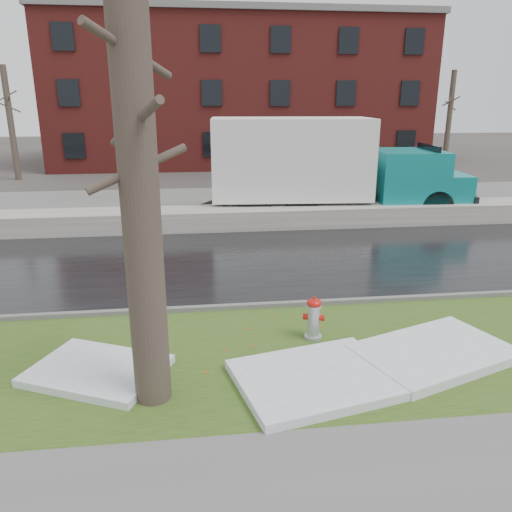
{
  "coord_description": "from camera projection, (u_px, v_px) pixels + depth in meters",
  "views": [
    {
      "loc": [
        -1.51,
        -9.51,
        4.62
      ],
      "look_at": [
        -0.09,
        1.9,
        1.0
      ],
      "focal_mm": 35.0,
      "sensor_mm": 36.0,
      "label": 1
    }
  ],
  "objects": [
    {
      "name": "road",
      "position": [
        248.0,
        261.0,
        14.82
      ],
      "size": [
        60.0,
        7.0,
        0.03
      ],
      "primitive_type": "cube",
      "color": "black",
      "rests_on": "ground"
    },
    {
      "name": "snowbank",
      "position": [
        236.0,
        218.0,
        18.69
      ],
      "size": [
        60.0,
        1.6,
        0.75
      ],
      "primitive_type": "cube",
      "color": "#B5B1A6",
      "rests_on": "ground"
    },
    {
      "name": "ground",
      "position": [
        271.0,
        327.0,
        10.57
      ],
      "size": [
        120.0,
        120.0,
        0.0
      ],
      "primitive_type": "plane",
      "color": "#47423D",
      "rests_on": "ground"
    },
    {
      "name": "bg_tree_right",
      "position": [
        449.0,
        119.0,
        34.16
      ],
      "size": [
        1.4,
        1.62,
        6.5
      ],
      "color": "brown",
      "rests_on": "ground"
    },
    {
      "name": "sidewalk",
      "position": [
        336.0,
        511.0,
        5.83
      ],
      "size": [
        60.0,
        3.0,
        0.05
      ],
      "primitive_type": "cube",
      "color": "slate",
      "rests_on": "ground"
    },
    {
      "name": "snow_patch_side",
      "position": [
        434.0,
        353.0,
        9.24
      ],
      "size": [
        3.25,
        2.65,
        0.18
      ],
      "primitive_type": "cube",
      "rotation": [
        0.0,
        0.0,
        0.35
      ],
      "color": "white",
      "rests_on": "verge"
    },
    {
      "name": "fire_hydrant",
      "position": [
        314.0,
        316.0,
        9.87
      ],
      "size": [
        0.44,
        0.41,
        0.89
      ],
      "rotation": [
        0.0,
        0.0,
        -0.32
      ],
      "color": "#A9ACB1",
      "rests_on": "verge"
    },
    {
      "name": "curb",
      "position": [
        265.0,
        306.0,
        11.49
      ],
      "size": [
        60.0,
        0.15,
        0.14
      ],
      "primitive_type": "cube",
      "color": "slate",
      "rests_on": "ground"
    },
    {
      "name": "snow_patch_near",
      "position": [
        316.0,
        379.0,
        8.4
      ],
      "size": [
        2.98,
        2.53,
        0.16
      ],
      "primitive_type": "cube",
      "rotation": [
        0.0,
        0.0,
        0.23
      ],
      "color": "white",
      "rests_on": "verge"
    },
    {
      "name": "verge",
      "position": [
        281.0,
        355.0,
        9.38
      ],
      "size": [
        60.0,
        4.5,
        0.04
      ],
      "primitive_type": "cube",
      "color": "#2B4818",
      "rests_on": "ground"
    },
    {
      "name": "parking_lot",
      "position": [
        228.0,
        204.0,
        22.87
      ],
      "size": [
        60.0,
        9.0,
        0.03
      ],
      "primitive_type": "cube",
      "color": "slate",
      "rests_on": "ground"
    },
    {
      "name": "box_truck",
      "position": [
        322.0,
        166.0,
        19.84
      ],
      "size": [
        11.92,
        3.43,
        3.95
      ],
      "rotation": [
        0.0,
        0.0,
        -0.07
      ],
      "color": "black",
      "rests_on": "ground"
    },
    {
      "name": "bg_tree_center",
      "position": [
        125.0,
        119.0,
        33.48
      ],
      "size": [
        1.4,
        1.62,
        6.5
      ],
      "color": "brown",
      "rests_on": "ground"
    },
    {
      "name": "worker",
      "position": [
        228.0,
        183.0,
        18.87
      ],
      "size": [
        0.65,
        0.46,
        1.67
      ],
      "primitive_type": "imported",
      "rotation": [
        0.0,
        0.0,
        3.24
      ],
      "color": "black",
      "rests_on": "snowbank"
    },
    {
      "name": "bg_tree_left",
      "position": [
        11.0,
        122.0,
        28.99
      ],
      "size": [
        1.4,
        1.62,
        6.5
      ],
      "color": "brown",
      "rests_on": "ground"
    },
    {
      "name": "snow_patch_far",
      "position": [
        97.0,
        370.0,
        8.68
      ],
      "size": [
        2.67,
        2.37,
        0.14
      ],
      "primitive_type": "cube",
      "rotation": [
        0.0,
        0.0,
        -0.43
      ],
      "color": "white",
      "rests_on": "verge"
    },
    {
      "name": "brick_building",
      "position": [
        238.0,
        94.0,
        37.7
      ],
      "size": [
        26.0,
        12.0,
        10.0
      ],
      "primitive_type": "cube",
      "color": "maroon",
      "rests_on": "ground"
    },
    {
      "name": "tree",
      "position": [
        138.0,
        174.0,
        6.97
      ],
      "size": [
        1.41,
        1.61,
        7.11
      ],
      "rotation": [
        0.0,
        0.0,
        0.05
      ],
      "color": "brown",
      "rests_on": "verge"
    }
  ]
}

